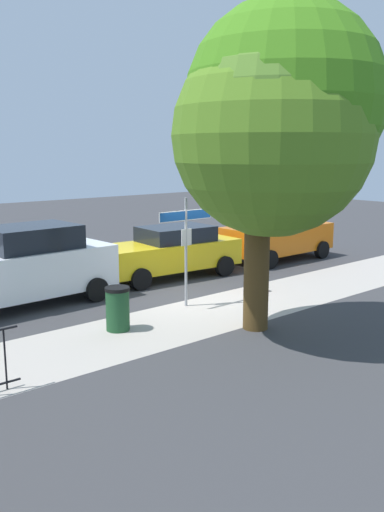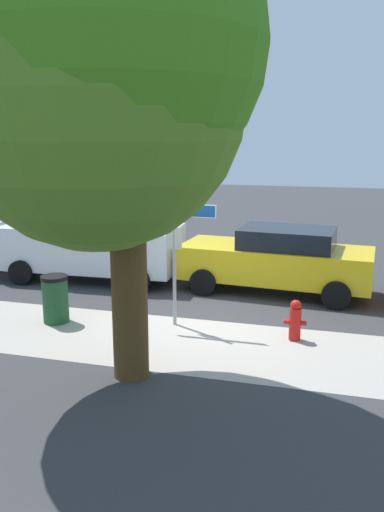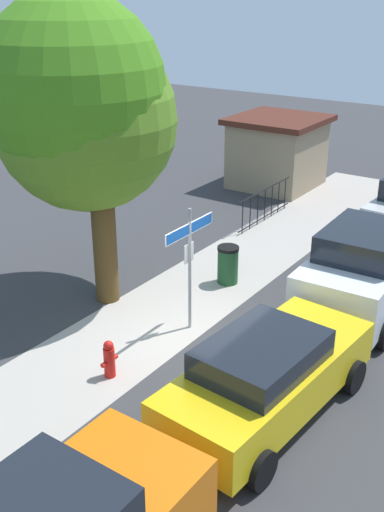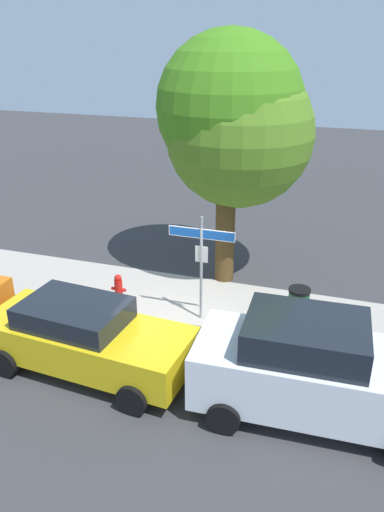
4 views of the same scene
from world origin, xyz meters
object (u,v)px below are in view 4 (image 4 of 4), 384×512
(shade_tree, at_px, (238,120))
(fire_hydrant, at_px, (119,288))
(trash_bin, at_px, (298,306))
(street_sign, at_px, (201,250))
(car_yellow, at_px, (85,337))
(car_white, at_px, (315,370))

(shade_tree, relative_size, fire_hydrant, 8.90)
(shade_tree, height_order, trash_bin, shade_tree)
(street_sign, relative_size, fire_hydrant, 3.56)
(shade_tree, relative_size, car_yellow, 1.49)
(shade_tree, xyz_separation_m, car_yellow, (-1.84, -5.81, -3.75))
(shade_tree, height_order, fire_hydrant, shade_tree)
(street_sign, bearing_deg, trash_bin, 11.76)
(car_white, xyz_separation_m, trash_bin, (-0.67, 3.27, -0.52))
(car_white, height_order, trash_bin, car_white)
(car_yellow, xyz_separation_m, trash_bin, (4.13, 3.33, -0.33))
(street_sign, xyz_separation_m, trash_bin, (2.39, 0.50, -1.41))
(car_yellow, bearing_deg, trash_bin, 43.50)
(shade_tree, bearing_deg, trash_bin, -47.34)
(car_yellow, bearing_deg, shade_tree, 76.97)
(street_sign, distance_m, fire_hydrant, 2.86)
(trash_bin, bearing_deg, shade_tree, 132.66)
(car_white, height_order, fire_hydrant, car_white)
(street_sign, height_order, car_yellow, street_sign)
(car_yellow, relative_size, car_white, 1.00)
(fire_hydrant, bearing_deg, street_sign, -4.71)
(street_sign, xyz_separation_m, car_yellow, (-1.73, -2.83, -1.08))
(car_yellow, height_order, car_white, car_white)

